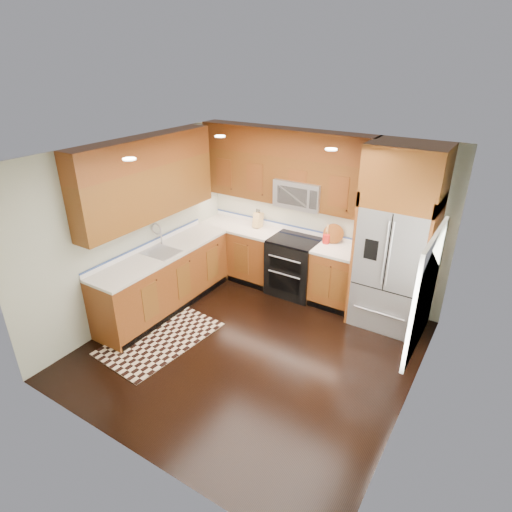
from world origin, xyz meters
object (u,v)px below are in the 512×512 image
Objects in this scene: rug at (161,338)px; knife_block at (258,220)px; range at (294,266)px; utensil_crock at (326,237)px; refrigerator at (396,240)px.

rug is 2.54m from knife_block.
utensil_crock is (0.47, 0.13, 0.58)m from range.
refrigerator is 1.13m from utensil_crock.
rug is at bearing -139.86° from refrigerator.
range is at bearing -10.92° from knife_block.
refrigerator is 8.18× the size of knife_block.
refrigerator reaches higher than range.
refrigerator is (1.55, -0.04, 0.83)m from range.
refrigerator is 2.35m from knife_block.
knife_block reaches higher than utensil_crock.
refrigerator is 8.38× the size of utensil_crock.
utensil_crock reaches higher than range.
utensil_crock is (1.42, 2.28, 1.04)m from rug.
refrigerator is 1.62× the size of rug.
knife_block is (0.17, 2.30, 1.06)m from rug.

